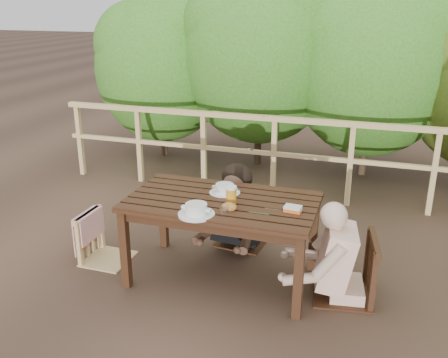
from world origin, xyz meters
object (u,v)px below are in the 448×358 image
(chair_right, at_px, (347,240))
(diner_right, at_px, (352,221))
(bread_roll, at_px, (229,207))
(butter_tub, at_px, (293,210))
(chair_left, at_px, (105,218))
(chair_far, at_px, (243,199))
(tumbler, at_px, (224,212))
(soup_near, at_px, (196,210))
(beer_glass, at_px, (231,196))
(table, at_px, (222,240))
(woman, at_px, (243,180))
(soup_far, at_px, (225,189))

(chair_right, bearing_deg, diner_right, 81.54)
(bread_roll, xyz_separation_m, butter_tub, (0.48, 0.12, -0.01))
(diner_right, bearing_deg, chair_left, 83.68)
(chair_far, height_order, butter_tub, chair_far)
(chair_right, distance_m, butter_tub, 0.51)
(chair_far, distance_m, tumbler, 1.04)
(soup_near, height_order, tumbler, soup_near)
(chair_left, distance_m, tumbler, 1.29)
(soup_near, relative_size, beer_glass, 1.72)
(chair_right, distance_m, soup_near, 1.22)
(beer_glass, bearing_deg, table, 144.32)
(chair_far, relative_size, tumbler, 12.96)
(woman, height_order, tumbler, woman)
(soup_near, xyz_separation_m, soup_far, (0.07, 0.50, -0.00))
(butter_tub, bearing_deg, soup_far, 165.57)
(bread_roll, bearing_deg, chair_right, 14.32)
(beer_glass, relative_size, tumbler, 2.31)
(chair_left, distance_m, butter_tub, 1.75)
(chair_left, xyz_separation_m, bread_roll, (1.23, -0.15, 0.33))
(soup_far, xyz_separation_m, bread_roll, (0.15, -0.34, -0.01))
(table, xyz_separation_m, chair_far, (-0.02, 0.70, 0.11))
(chair_far, relative_size, soup_near, 3.27)
(chair_left, xyz_separation_m, soup_far, (1.08, 0.19, 0.34))
(chair_far, bearing_deg, diner_right, -25.60)
(chair_right, height_order, butter_tub, chair_right)
(tumbler, bearing_deg, chair_right, 19.97)
(woman, relative_size, tumbler, 18.20)
(beer_glass, xyz_separation_m, butter_tub, (0.50, 0.01, -0.05))
(diner_right, distance_m, butter_tub, 0.47)
(soup_near, bearing_deg, chair_right, 18.94)
(woman, relative_size, soup_near, 4.59)
(bread_roll, distance_m, beer_glass, 0.12)
(tumbler, bearing_deg, chair_far, 97.36)
(chair_far, distance_m, bread_roll, 0.94)
(chair_left, bearing_deg, woman, -54.64)
(butter_tub, bearing_deg, soup_near, -153.72)
(chair_far, relative_size, soup_far, 3.54)
(chair_left, bearing_deg, chair_right, -87.16)
(chair_left, distance_m, diner_right, 2.18)
(chair_far, relative_size, diner_right, 0.70)
(soup_far, distance_m, tumbler, 0.46)
(soup_far, bearing_deg, bread_roll, -66.63)
(chair_right, bearing_deg, soup_far, -104.41)
(soup_near, bearing_deg, table, 73.83)
(chair_far, height_order, bread_roll, chair_far)
(diner_right, height_order, tumbler, diner_right)
(chair_far, distance_m, butter_tub, 1.03)
(table, height_order, chair_left, chair_left)
(soup_near, relative_size, tumbler, 3.97)
(chair_right, height_order, soup_near, chair_right)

